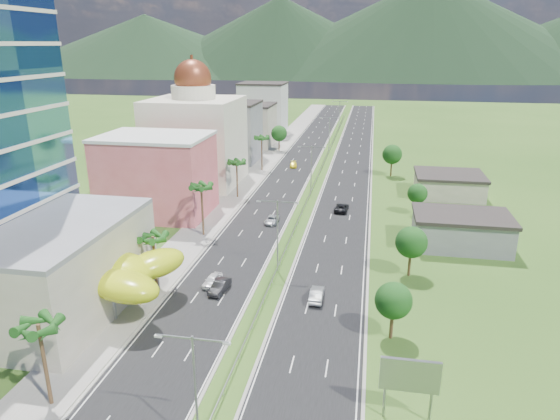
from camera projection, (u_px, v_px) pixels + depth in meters
The scene contains 38 objects.
ground at pixel (263, 304), 64.51m from camera, with size 500.00×500.00×0.00m, color #2D5119.
road_left at pixel (302, 156), 149.73m from camera, with size 11.00×260.00×0.04m, color black.
road_right at pixel (353, 157), 147.16m from camera, with size 11.00×260.00×0.04m, color black.
sidewalk_left at pixel (271, 154), 151.34m from camera, with size 7.00×260.00×0.12m, color gray.
median_guardrail at pixel (321, 169), 131.46m from camera, with size 0.10×216.06×0.76m.
streetlight_median_a at pixel (195, 383), 39.05m from camera, with size 6.04×0.25×11.00m.
streetlight_median_b at pixel (278, 228), 71.69m from camera, with size 6.04×0.25×11.00m.
streetlight_median_c at pixel (311, 165), 109.00m from camera, with size 6.04×0.25×11.00m.
streetlight_median_d at pixel (329, 131), 150.97m from camera, with size 6.04×0.25×11.00m.
streetlight_median_e at pixel (340, 112), 192.94m from camera, with size 6.04×0.25×11.00m.
mall_podium at pixel (4, 266), 62.64m from camera, with size 30.00×24.00×11.00m, color #A29D86.
lime_canopy at pixel (101, 270), 62.61m from camera, with size 18.00×15.00×7.40m.
pink_shophouse at pixel (157, 176), 96.76m from camera, with size 20.00×15.00×15.00m, color #D4575C.
domed_building at pixel (196, 136), 116.99m from camera, with size 20.00×20.00×28.70m.
midrise_grey at pixel (230, 133), 141.20m from camera, with size 16.00×15.00×16.00m, color slate.
midrise_beige at pixel (248, 126), 162.19m from camera, with size 16.00×15.00×13.00m, color #A29D86.
midrise_white at pixel (263, 109), 182.85m from camera, with size 16.00×15.00×18.00m, color silver.
billboard at pixel (410, 377), 43.41m from camera, with size 5.20×0.35×6.20m.
shed_near at pixel (461, 232), 82.25m from camera, with size 15.00×10.00×5.00m, color slate.
shed_far at pixel (449, 186), 109.98m from camera, with size 14.00×12.00×4.40m, color #A29D86.
palm_tree_a at pixel (39, 329), 44.09m from camera, with size 3.60×3.60×9.10m.
palm_tree_b at pixel (153, 240), 66.78m from camera, with size 3.60×3.60×8.10m.
palm_tree_c at pixel (201, 189), 84.98m from camera, with size 3.60×3.60×9.60m.
palm_tree_d at pixel (237, 164), 106.73m from camera, with size 3.60×3.60×8.60m.
palm_tree_e at pixel (262, 139), 129.81m from camera, with size 3.60×3.60×9.40m.
leafy_tree_lfar at pixel (279, 133), 153.99m from camera, with size 4.90×4.90×8.05m.
leafy_tree_ra at pixel (393, 301), 55.60m from camera, with size 4.20×4.20×6.90m.
leafy_tree_rb at pixel (411, 242), 70.81m from camera, with size 4.55×4.55×7.47m.
leafy_tree_rc at pixel (417, 193), 96.67m from camera, with size 3.85×3.85×6.33m.
leafy_tree_rd at pixel (392, 154), 124.95m from camera, with size 4.90×4.90×8.05m.
mountain_ridge at pixel (425, 79), 473.95m from camera, with size 860.00×140.00×90.00m, color black, non-canonical shape.
car_white_near_left at pixel (212, 280), 69.28m from camera, with size 1.71×4.24×1.44m, color white.
car_dark_left at pixel (220, 286), 67.44m from camera, with size 1.63×4.69×1.54m, color black.
car_silver_mid_left at pixel (272, 220), 93.25m from camera, with size 2.13×4.61×1.28m, color #A6AAAE.
car_yellow_far_left at pixel (293, 165), 135.57m from camera, with size 1.83×4.50×1.31m, color yellow.
car_silver_right at pixel (317, 294), 65.31m from camera, with size 1.65×4.74×1.56m, color #94979B.
car_dark_far_right at pixel (342, 208), 99.88m from camera, with size 2.45×5.31×1.48m, color black.
motorcycle at pixel (175, 289), 67.03m from camera, with size 0.57×1.89×1.21m, color black.
Camera 1 is at (12.46, -55.97, 32.04)m, focal length 32.00 mm.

